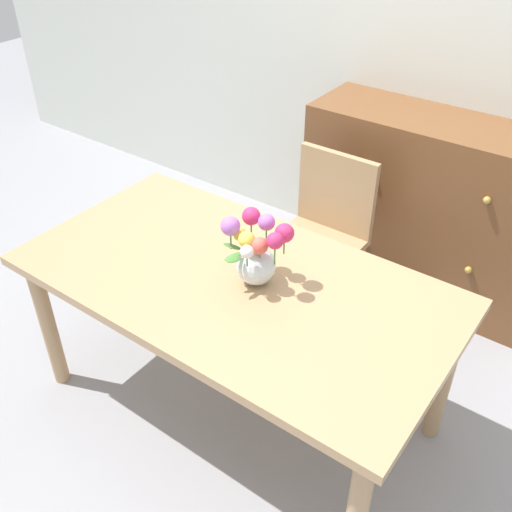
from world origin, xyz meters
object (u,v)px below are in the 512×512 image
(dining_table, at_px, (235,294))
(flower_vase, at_px, (256,252))
(dresser, at_px, (434,211))
(chair_far, at_px, (323,230))

(dining_table, distance_m, flower_vase, 0.24)
(dresser, bearing_deg, flower_vase, -100.24)
(dining_table, distance_m, dresser, 1.38)
(dining_table, relative_size, dresser, 1.23)
(flower_vase, bearing_deg, dresser, 79.76)
(dining_table, xyz_separation_m, flower_vase, (0.08, 0.03, 0.22))
(chair_far, height_order, dresser, dresser)
(dining_table, height_order, dresser, dresser)
(flower_vase, bearing_deg, chair_far, 100.24)
(chair_far, bearing_deg, flower_vase, 100.24)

